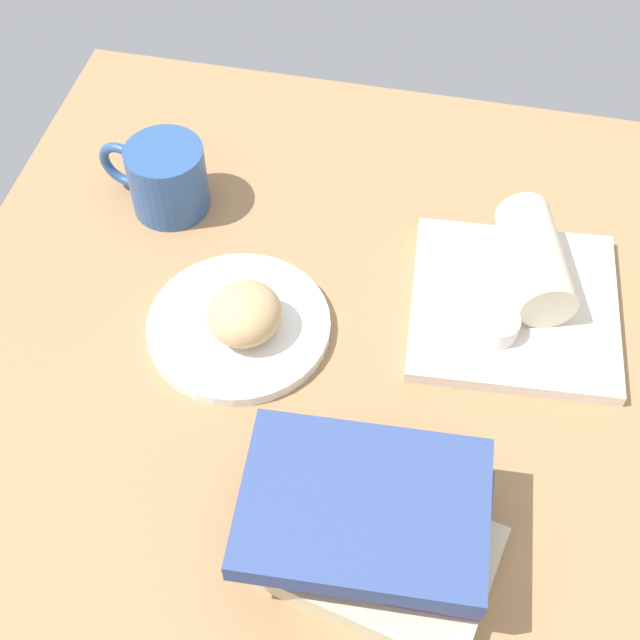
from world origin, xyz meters
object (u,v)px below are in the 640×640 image
at_px(scone_pastry, 246,314).
at_px(breakfast_wrap, 536,259).
at_px(coffee_mug, 166,177).
at_px(book_stack, 380,530).
at_px(square_plate, 515,306).
at_px(sauce_cup, 499,326).
at_px(round_plate, 241,324).

distance_m(scone_pastry, breakfast_wrap, 0.33).
bearing_deg(coffee_mug, book_stack, 129.70).
xyz_separation_m(square_plate, breakfast_wrap, (-0.01, -0.04, 0.04)).
distance_m(sauce_cup, book_stack, 0.28).
relative_size(square_plate, breakfast_wrap, 1.57).
distance_m(scone_pastry, book_stack, 0.28).
height_order(sauce_cup, book_stack, book_stack).
distance_m(square_plate, book_stack, 0.33).
bearing_deg(sauce_cup, scone_pastry, 10.80).
xyz_separation_m(scone_pastry, book_stack, (-0.18, 0.21, 0.00)).
relative_size(sauce_cup, coffee_mug, 0.33).
distance_m(round_plate, scone_pastry, 0.04).
relative_size(book_stack, coffee_mug, 1.76).
distance_m(round_plate, breakfast_wrap, 0.33).
bearing_deg(sauce_cup, round_plate, 8.16).
bearing_deg(book_stack, round_plate, -49.65).
bearing_deg(breakfast_wrap, square_plate, -125.01).
relative_size(breakfast_wrap, coffee_mug, 1.03).
height_order(square_plate, breakfast_wrap, breakfast_wrap).
distance_m(square_plate, breakfast_wrap, 0.06).
relative_size(square_plate, coffee_mug, 1.62).
xyz_separation_m(round_plate, breakfast_wrap, (-0.31, -0.13, 0.04)).
relative_size(scone_pastry, coffee_mug, 0.59).
relative_size(scone_pastry, square_plate, 0.36).
height_order(scone_pastry, coffee_mug, coffee_mug).
xyz_separation_m(sauce_cup, coffee_mug, (0.41, -0.13, 0.02)).
bearing_deg(square_plate, book_stack, 71.92).
bearing_deg(sauce_cup, book_stack, 72.12).
bearing_deg(round_plate, breakfast_wrap, -157.56).
relative_size(sauce_cup, book_stack, 0.19).
bearing_deg(coffee_mug, breakfast_wrap, 174.63).
xyz_separation_m(sauce_cup, breakfast_wrap, (-0.03, -0.09, 0.02)).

